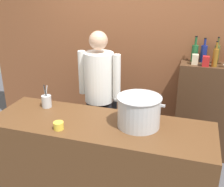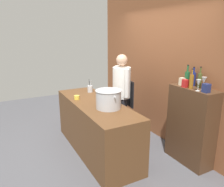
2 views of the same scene
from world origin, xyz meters
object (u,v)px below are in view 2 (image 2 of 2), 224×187
wine_bottle_green (187,77)px  wine_glass_short (204,81)px  chef (122,91)px  spice_tin_cream (182,82)px  butter_jar (77,97)px  spice_tin_red (185,83)px  spice_tin_navy (206,88)px  utensil_crock (90,89)px  wine_bottle_amber (191,81)px  wine_glass_tall (198,83)px  wine_bottle_cobalt (193,79)px  wine_bottle_olive (200,80)px  stockpot_large (108,99)px

wine_bottle_green → wine_glass_short: wine_bottle_green is taller
chef → spice_tin_cream: bearing=-149.0°
butter_jar → spice_tin_cream: spice_tin_cream is taller
spice_tin_cream → spice_tin_red: bearing=-24.3°
wine_bottle_green → wine_glass_short: 0.37m
wine_bottle_green → spice_tin_navy: bearing=-15.6°
spice_tin_navy → spice_tin_cream: size_ratio=1.02×
spice_tin_red → utensil_crock: bearing=-150.3°
butter_jar → wine_glass_short: (1.47, 1.43, 0.44)m
spice_tin_cream → spice_tin_navy: bearing=-2.5°
spice_tin_cream → wine_bottle_amber: bearing=-9.2°
spice_tin_cream → wine_glass_tall: bearing=-9.2°
wine_bottle_cobalt → wine_bottle_green: (-0.11, -0.02, 0.00)m
chef → butter_jar: 0.88m
utensil_crock → spice_tin_navy: (1.95, 0.94, 0.33)m
utensil_crock → spice_tin_red: size_ratio=2.16×
wine_bottle_olive → spice_tin_red: wine_bottle_olive is taller
wine_bottle_olive → butter_jar: bearing=-132.6°
wine_bottle_cobalt → spice_tin_red: bearing=-81.2°
chef → wine_bottle_olive: 1.46m
wine_bottle_olive → spice_tin_cream: 0.27m
wine_bottle_green → spice_tin_navy: wine_bottle_green is taller
butter_jar → spice_tin_cream: size_ratio=0.78×
spice_tin_red → spice_tin_navy: (0.36, 0.03, 0.00)m
utensil_crock → wine_bottle_olive: (1.71, 1.08, 0.39)m
wine_bottle_cobalt → wine_bottle_green: bearing=-168.7°
utensil_crock → spice_tin_cream: bearing=33.2°
wine_bottle_amber → spice_tin_cream: 0.23m
wine_bottle_cobalt → wine_bottle_green: wine_bottle_green is taller
wine_glass_tall → spice_tin_cream: 0.38m
wine_glass_short → stockpot_large: bearing=-124.7°
wine_glass_short → wine_bottle_green: bearing=172.5°
butter_jar → spice_tin_red: bearing=46.5°
stockpot_large → wine_glass_short: wine_glass_short is taller
utensil_crock → wine_bottle_green: size_ratio=0.82×
butter_jar → spice_tin_navy: (1.59, 1.34, 0.37)m
wine_bottle_olive → spice_tin_navy: 0.28m
wine_glass_short → spice_tin_navy: bearing=-35.7°
wine_bottle_cobalt → spice_tin_cream: 0.17m
butter_jar → wine_bottle_green: (1.10, 1.48, 0.42)m
butter_jar → wine_bottle_olive: wine_bottle_olive is taller
butter_jar → wine_glass_tall: 2.02m
chef → wine_glass_short: bearing=-152.3°
stockpot_large → wine_bottle_amber: bearing=57.8°
wine_bottle_amber → spice_tin_cream: bearing=170.8°
chef → spice_tin_cream: chef is taller
wine_glass_short → spice_tin_cream: size_ratio=1.56×
butter_jar → wine_bottle_amber: (1.34, 1.33, 0.42)m
spice_tin_navy → spice_tin_cream: spice_tin_navy is taller
wine_bottle_olive → spice_tin_cream: size_ratio=2.65×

